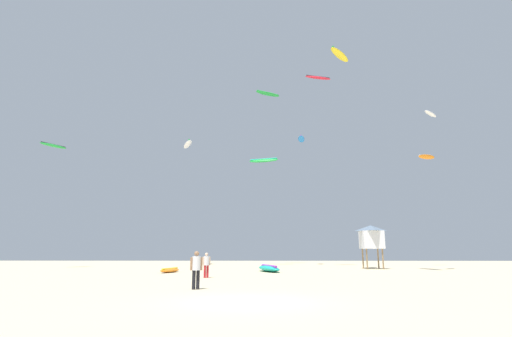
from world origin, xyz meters
The scene contains 15 objects.
ground_plane centered at (0.00, 0.00, 0.00)m, with size 120.00×120.00×0.00m, color beige.
person_foreground centered at (-2.36, 4.10, 0.95)m, with size 0.51×0.37×1.62m.
person_midground centered at (-3.05, 11.68, 0.90)m, with size 0.47×0.35×1.54m.
kite_grounded_near centered at (-6.89, 18.00, 0.17)m, with size 1.40×3.11×0.37m.
kite_grounded_mid centered at (0.98, 19.43, 0.26)m, with size 2.44×4.74×0.59m.
lifeguard_tower centered at (11.05, 24.91, 3.05)m, with size 2.30×2.30×4.15m.
kite_aloft_0 centered at (16.18, 20.94, 14.20)m, with size 2.09×2.21×0.44m.
kite_aloft_1 centered at (-9.70, 36.18, 15.80)m, with size 2.22×3.97×0.81m.
kite_aloft_2 centered at (5.57, 35.58, 16.25)m, with size 1.23×3.05×0.36m.
kite_aloft_4 centered at (20.62, 32.83, 13.04)m, with size 2.60×1.66×0.62m.
kite_aloft_5 centered at (1.21, 38.39, 23.97)m, with size 3.88×2.85×0.50m.
kite_aloft_6 centered at (0.56, 35.70, 13.40)m, with size 4.08×2.13×0.89m.
kite_aloft_7 centered at (8.19, 21.67, 20.76)m, with size 2.86×3.47×0.57m.
kite_aloft_8 centered at (-21.93, 25.70, 12.71)m, with size 2.28×2.79×0.39m.
kite_aloft_9 centered at (7.39, 31.02, 22.84)m, with size 3.51×1.85×0.69m.
Camera 1 is at (0.63, -12.96, 1.57)m, focal length 26.69 mm.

